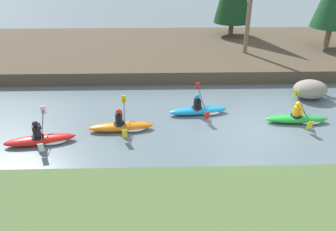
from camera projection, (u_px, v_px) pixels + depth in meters
name	position (u px, v px, depth m)	size (l,w,h in m)	color
ground_plane	(249.00, 130.00, 13.93)	(90.00, 90.00, 0.00)	slate
riverbank_far	(213.00, 50.00, 23.24)	(44.00, 11.20, 0.73)	#4C4233
kayaker_lead	(299.00, 118.00, 14.42)	(2.77, 2.06, 1.20)	green
kayaker_middle	(200.00, 110.00, 15.16)	(2.80, 2.07, 1.20)	#1993D6
kayaker_trailing	(123.00, 126.00, 13.81)	(2.79, 2.07, 1.20)	orange
kayaker_far_back	(43.00, 139.00, 12.88)	(2.79, 2.06, 1.20)	red
boulder_midstream	(310.00, 89.00, 16.60)	(1.70, 1.33, 0.96)	gray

